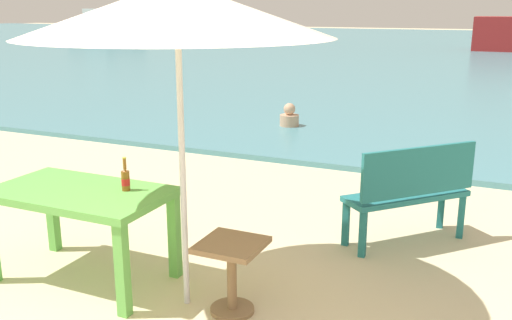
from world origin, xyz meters
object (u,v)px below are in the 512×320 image
Objects in this scene: patio_umbrella at (177,10)px; side_table_wood at (232,267)px; swimmer_person at (289,117)px; picnic_table_green at (80,203)px; bench_teal_center at (412,189)px; boat_cargo_ship at (104,28)px; beer_bottle_amber at (126,179)px.

patio_umbrella reaches higher than side_table_wood.
patio_umbrella is at bearing -75.92° from swimmer_person.
bench_teal_center is (2.26, 1.79, -0.11)m from picnic_table_green.
swimmer_person is at bearing 104.08° from patio_umbrella.
patio_umbrella is 2.72m from bench_teal_center.
picnic_table_green is 0.26× the size of boat_cargo_ship.
beer_bottle_amber reaches higher than picnic_table_green.
boat_cargo_ship is (-21.69, 22.00, 0.55)m from swimmer_person.
bench_teal_center is 5.16m from swimmer_person.
patio_umbrella is at bearing -176.33° from side_table_wood.
patio_umbrella is 6.56m from swimmer_person.
picnic_table_green is 0.42m from beer_bottle_amber.
beer_bottle_amber is 1.41m from patio_umbrella.
boat_cargo_ship is at bearing 133.00° from bench_teal_center.
bench_teal_center is (0.94, 1.77, 0.19)m from side_table_wood.
bench_teal_center is at bearing 40.87° from beer_bottle_amber.
bench_teal_center is at bearing 61.88° from side_table_wood.
bench_teal_center reaches higher than swimmer_person.
swimmer_person is 0.08× the size of boat_cargo_ship.
beer_bottle_amber is 0.12× the size of patio_umbrella.
patio_umbrella is (0.60, -0.14, 1.26)m from beer_bottle_amber.
bench_teal_center is at bearing 53.81° from patio_umbrella.
swimmer_person is at bearing 107.33° from side_table_wood.
beer_bottle_amber is at bearing -139.13° from bench_teal_center.
picnic_table_green is 2.59× the size of side_table_wood.
boat_cargo_ship is at bearing 129.57° from patio_umbrella.
side_table_wood is (1.32, 0.02, -0.30)m from picnic_table_green.
beer_bottle_amber is at bearing 173.36° from side_table_wood.
beer_bottle_amber is at bearing 21.40° from picnic_table_green.
picnic_table_green is 1.24× the size of bench_teal_center.
picnic_table_green is at bearing -51.60° from boat_cargo_ship.
side_table_wood is at bearing -49.97° from boat_cargo_ship.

